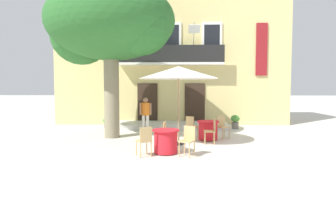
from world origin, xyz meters
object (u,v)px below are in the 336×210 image
Objects in this scene: pedestrian_near_entrance at (146,113)px; cafe_chair_near_tree_0 at (188,139)px; cafe_table_near_tree at (166,141)px; cafe_table_middle at (208,130)px; ground_planter_left at (107,122)px; plane_tree at (109,25)px; cafe_chair_near_tree_2 at (145,139)px; cafe_chair_middle_2 at (212,130)px; cafe_umbrella at (179,73)px; ground_planter_right at (235,121)px; cafe_chair_middle_0 at (222,125)px; cafe_chair_near_tree_1 at (168,133)px; cafe_chair_middle_1 at (191,125)px.

cafe_chair_near_tree_0 is at bearing -66.83° from pedestrian_near_entrance.
cafe_table_near_tree is 0.95× the size of cafe_chair_near_tree_0.
ground_planter_left is (-4.80, 3.18, -0.10)m from cafe_table_middle.
plane_tree is 5.55m from cafe_chair_near_tree_2.
pedestrian_near_entrance is at bearing 95.75° from cafe_chair_near_tree_2.
cafe_chair_middle_2 is 2.41m from cafe_umbrella.
plane_tree is 3.76m from cafe_umbrella.
cafe_chair_near_tree_2 is at bearing -61.17° from plane_tree.
cafe_chair_middle_2 is at bearing -39.28° from pedestrian_near_entrance.
plane_tree reaches higher than cafe_umbrella.
cafe_umbrella is 5.41m from ground_planter_right.
cafe_chair_middle_0 is 1.00× the size of cafe_chair_middle_2.
plane_tree is 5.66m from cafe_table_near_tree.
plane_tree reaches higher than cafe_chair_middle_0.
plane_tree is at bearing 139.62° from cafe_chair_near_tree_1.
cafe_chair_middle_2 is at bearing 41.27° from cafe_chair_near_tree_2.
cafe_table_middle is at bearing -7.66° from plane_tree.
cafe_umbrella is (-1.17, -0.85, 2.22)m from cafe_table_middle.
cafe_chair_middle_0 is 1.27m from cafe_chair_middle_1.
cafe_chair_middle_1 is at bearing -178.92° from cafe_chair_middle_0.
cafe_chair_near_tree_2 is at bearing -145.37° from cafe_table_near_tree.
cafe_umbrella reaches higher than cafe_chair_near_tree_2.
cafe_umbrella is at bearing 98.82° from cafe_chair_near_tree_0.
cafe_chair_middle_1 is at bearing -130.69° from ground_planter_right.
cafe_chair_near_tree_2 is 1.00× the size of cafe_chair_middle_2.
ground_planter_left is at bearing 124.45° from cafe_chair_near_tree_1.
cafe_table_middle reaches higher than ground_planter_left.
ground_planter_right is (1.68, 3.89, -0.14)m from cafe_chair_middle_2.
cafe_chair_middle_2 is 4.24m from ground_planter_right.
cafe_chair_near_tree_2 is at bearing -132.05° from cafe_chair_middle_0.
pedestrian_near_entrance reaches higher than cafe_chair_middle_1.
cafe_table_middle is at bearing -31.35° from cafe_chair_middle_1.
ground_planter_right is (2.36, 2.75, -0.14)m from cafe_chair_middle_1.
cafe_chair_middle_0 is 1.00× the size of cafe_chair_middle_1.
cafe_chair_near_tree_1 is at bearing -55.55° from ground_planter_left.
ground_planter_right is at bearing 56.20° from cafe_chair_near_tree_2.
ground_planter_left is (-3.24, 4.73, -0.23)m from cafe_chair_near_tree_1.
plane_tree reaches higher than cafe_chair_near_tree_2.
cafe_table_near_tree is 0.95× the size of cafe_chair_near_tree_1.
cafe_chair_near_tree_2 is (1.80, -3.27, -4.11)m from plane_tree.
cafe_chair_near_tree_2 is 3.00m from cafe_chair_middle_2.
cafe_chair_middle_0 and cafe_chair_middle_2 have the same top height.
cafe_umbrella is (1.04, 1.88, 2.08)m from cafe_chair_near_tree_2.
cafe_chair_near_tree_0 reaches higher than cafe_table_middle.
ground_planter_left is (-3.21, 5.48, -0.10)m from cafe_table_near_tree.
cafe_chair_middle_1 reaches higher than cafe_table_near_tree.
cafe_chair_near_tree_0 is at bearing 5.50° from cafe_chair_near_tree_2.
cafe_table_middle is at bearing -146.50° from cafe_chair_middle_0.
cafe_chair_middle_0 reaches higher than cafe_table_middle.
cafe_table_near_tree is 6.35m from ground_planter_left.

